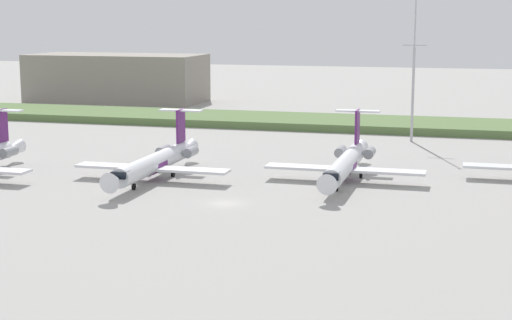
# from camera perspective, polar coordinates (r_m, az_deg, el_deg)

# --- Properties ---
(ground_plane) EXTENTS (500.00, 500.00, 0.00)m
(ground_plane) POSITION_cam_1_polar(r_m,az_deg,el_deg) (130.72, 1.74, -0.17)
(ground_plane) COLOR #9E9B96
(grass_berm) EXTENTS (320.00, 20.00, 1.61)m
(grass_berm) POSITION_cam_1_polar(r_m,az_deg,el_deg) (174.24, 5.22, 2.66)
(grass_berm) COLOR #597542
(grass_berm) RESTS_ON ground
(regional_jet_second) EXTENTS (22.81, 31.00, 9.00)m
(regional_jet_second) POSITION_cam_1_polar(r_m,az_deg,el_deg) (118.06, -7.07, -0.11)
(regional_jet_second) COLOR silver
(regional_jet_second) RESTS_ON ground
(regional_jet_third) EXTENTS (22.81, 31.00, 9.00)m
(regional_jet_third) POSITION_cam_1_polar(r_m,az_deg,el_deg) (117.04, 6.39, -0.18)
(regional_jet_third) COLOR silver
(regional_jet_third) RESTS_ON ground
(antenna_mast) EXTENTS (4.40, 0.50, 27.56)m
(antenna_mast) POSITION_cam_1_polar(r_m,az_deg,el_deg) (153.85, 11.02, 5.48)
(antenna_mast) COLOR #B2B2B7
(antenna_mast) RESTS_ON ground
(distant_hangar) EXTENTS (47.41, 20.43, 12.90)m
(distant_hangar) POSITION_cam_1_polar(r_m,az_deg,el_deg) (226.76, -9.78, 5.72)
(distant_hangar) COLOR gray
(distant_hangar) RESTS_ON ground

